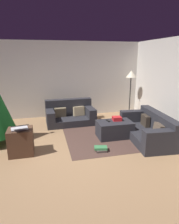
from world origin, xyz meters
TOP-DOWN VIEW (x-y plane):
  - ground_plane at (0.00, 0.00)m, footprint 6.40×6.40m
  - rear_partition at (0.00, 3.14)m, footprint 6.40×0.12m
  - couch_left at (0.39, 2.25)m, footprint 1.54×0.93m
  - couch_right at (2.24, 0.47)m, footprint 1.03×1.89m
  - ottoman at (1.39, 0.81)m, footprint 0.92×0.57m
  - gift_box at (1.48, 0.89)m, footprint 0.24×0.22m
  - tv_remote at (1.23, 0.89)m, footprint 0.07×0.16m
  - side_table at (-0.95, 0.38)m, footprint 0.52×0.44m
  - laptop at (-0.94, 0.33)m, footprint 0.41×0.43m
  - book_stack at (0.80, 0.10)m, footprint 0.32×0.24m
  - corner_lamp at (2.63, 2.59)m, footprint 0.36×0.36m
  - area_rug at (1.39, 0.81)m, footprint 2.60×2.00m

SIDE VIEW (x-z plane):
  - ground_plane at x=0.00m, z-range 0.00..0.00m
  - area_rug at x=1.39m, z-range 0.00..0.01m
  - book_stack at x=0.80m, z-range 0.00..0.10m
  - ottoman at x=1.39m, z-range 0.00..0.43m
  - couch_right at x=2.24m, z-range -0.07..0.61m
  - couch_left at x=0.39m, z-range -0.09..0.65m
  - side_table at x=-0.95m, z-range 0.00..0.59m
  - tv_remote at x=1.23m, z-range 0.43..0.45m
  - gift_box at x=1.48m, z-range 0.43..0.54m
  - laptop at x=-0.94m, z-range 0.56..0.73m
  - rear_partition at x=0.00m, z-range 0.00..2.60m
  - corner_lamp at x=2.63m, z-range 0.57..2.19m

